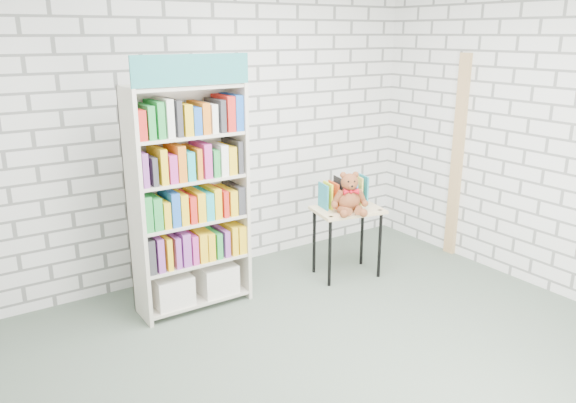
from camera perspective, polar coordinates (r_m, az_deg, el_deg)
ground at (r=4.34m, az=5.84°, el=-15.12°), size 4.50×4.50×0.00m
room_shell at (r=3.72m, az=6.66°, el=8.89°), size 4.52×4.02×2.81m
bookshelf at (r=4.73m, az=-10.01°, el=0.37°), size 0.95×0.37×2.14m
display_table at (r=5.41m, az=6.06°, el=-1.68°), size 0.71×0.55×0.68m
table_books at (r=5.42m, az=5.62°, el=0.92°), size 0.47×0.28×0.26m
teddy_bear at (r=5.23m, az=6.28°, el=0.53°), size 0.36×0.34×0.38m
door_trim at (r=6.08m, az=16.81°, el=4.30°), size 0.05×0.12×2.10m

